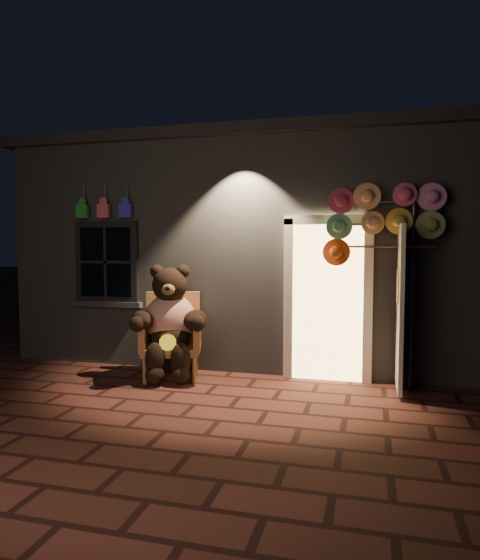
% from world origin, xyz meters
% --- Properties ---
extents(ground, '(60.00, 60.00, 0.00)m').
position_xyz_m(ground, '(0.00, 0.00, 0.00)').
color(ground, '#542720').
rests_on(ground, ground).
extents(shop_building, '(7.30, 5.95, 3.51)m').
position_xyz_m(shop_building, '(0.00, 3.99, 1.74)').
color(shop_building, slate).
rests_on(shop_building, ground).
extents(wicker_armchair, '(0.95, 0.90, 1.14)m').
position_xyz_m(wicker_armchair, '(-0.73, 1.10, 0.57)').
color(wicker_armchair, '#B47445').
rests_on(wicker_armchair, ground).
extents(teddy_bear, '(1.05, 0.97, 1.52)m').
position_xyz_m(teddy_bear, '(-0.70, 0.96, 0.77)').
color(teddy_bear, red).
rests_on(teddy_bear, ground).
extents(hat_rack, '(1.44, 0.22, 2.55)m').
position_xyz_m(hat_rack, '(2.02, 1.28, 2.13)').
color(hat_rack, '#59595E').
rests_on(hat_rack, ground).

